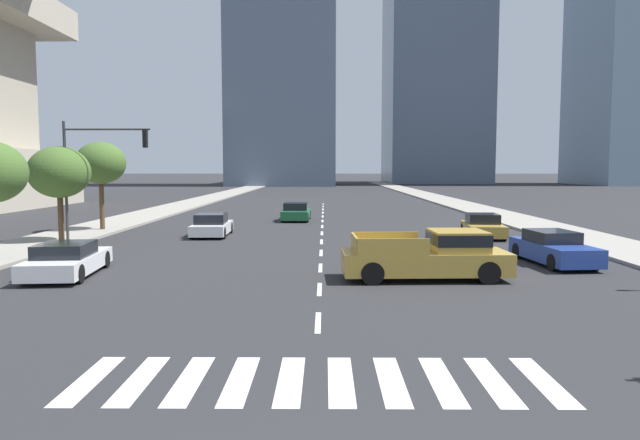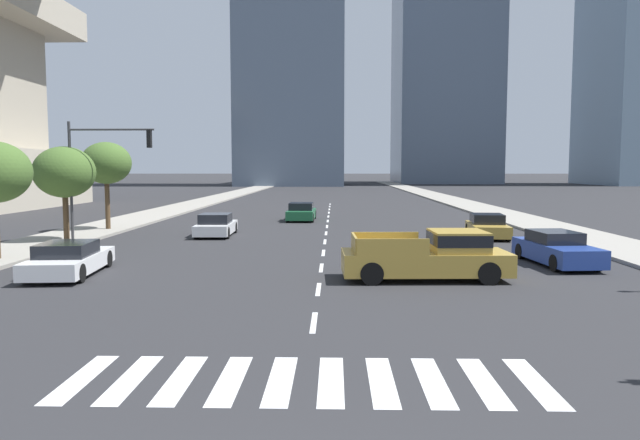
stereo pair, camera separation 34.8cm
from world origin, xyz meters
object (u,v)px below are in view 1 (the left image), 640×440
at_px(sedan_green_1, 296,212).
at_px(sedan_blue_2, 553,249).
at_px(street_tree_third, 101,163).
at_px(sedan_white_3, 212,226).
at_px(traffic_signal_far, 97,159).
at_px(pickup_truck, 433,256).
at_px(sedan_white_4, 67,260).
at_px(street_tree_second, 59,172).
at_px(sedan_gold_0, 483,227).

distance_m(sedan_green_1, sedan_blue_2, 22.28).
height_order(sedan_blue_2, street_tree_third, street_tree_third).
xyz_separation_m(sedan_white_3, traffic_signal_far, (-5.00, -3.42, 3.63)).
distance_m(sedan_blue_2, traffic_signal_far, 21.51).
distance_m(pickup_truck, street_tree_third, 22.93).
bearing_deg(sedan_white_3, street_tree_third, 70.08).
xyz_separation_m(sedan_white_4, traffic_signal_far, (-2.23, 8.83, 3.65)).
height_order(sedan_green_1, street_tree_second, street_tree_second).
distance_m(pickup_truck, traffic_signal_far, 17.99).
bearing_deg(sedan_green_1, pickup_truck, -164.47).
height_order(sedan_white_4, traffic_signal_far, traffic_signal_far).
relative_size(street_tree_second, street_tree_third, 0.91).
relative_size(sedan_gold_0, street_tree_third, 0.84).
relative_size(sedan_white_3, sedan_white_4, 0.90).
bearing_deg(sedan_white_4, pickup_truck, -97.85).
relative_size(sedan_white_3, traffic_signal_far, 0.73).
bearing_deg(pickup_truck, sedan_white_4, 175.27).
bearing_deg(sedan_white_3, sedan_white_4, 165.67).
bearing_deg(sedan_white_3, sedan_green_1, -24.81).
bearing_deg(sedan_green_1, street_tree_second, 140.68).
bearing_deg(street_tree_second, sedan_green_1, 49.39).
relative_size(sedan_gold_0, traffic_signal_far, 0.74).
height_order(sedan_blue_2, sedan_white_3, sedan_blue_2).
bearing_deg(sedan_white_3, street_tree_second, 113.19).
xyz_separation_m(pickup_truck, sedan_white_4, (-12.74, 0.55, -0.26)).
xyz_separation_m(sedan_gold_0, traffic_signal_far, (-19.93, -2.94, 3.62)).
bearing_deg(pickup_truck, street_tree_third, 136.03).
bearing_deg(sedan_white_3, traffic_signal_far, 122.75).
relative_size(pickup_truck, sedan_gold_0, 1.30).
xyz_separation_m(sedan_blue_2, sedan_white_4, (-18.09, -2.76, -0.05)).
relative_size(sedan_white_4, traffic_signal_far, 0.81).
height_order(sedan_green_1, street_tree_third, street_tree_third).
relative_size(sedan_blue_2, street_tree_third, 0.92).
xyz_separation_m(sedan_green_1, sedan_white_4, (-6.99, -22.08, -0.04)).
distance_m(sedan_blue_2, street_tree_second, 23.34).
bearing_deg(sedan_gold_0, street_tree_second, -77.63).
bearing_deg(sedan_green_1, sedan_white_3, 158.06).
bearing_deg(street_tree_third, sedan_gold_0, -7.24).
xyz_separation_m(sedan_gold_0, street_tree_second, (-21.90, -2.74, 2.97)).
bearing_deg(street_tree_second, sedan_blue_2, -15.71).
relative_size(pickup_truck, traffic_signal_far, 0.95).
bearing_deg(sedan_blue_2, sedan_gold_0, 177.14).
height_order(sedan_white_3, sedan_white_4, sedan_white_3).
distance_m(sedan_white_3, traffic_signal_far, 7.06).
xyz_separation_m(sedan_green_1, traffic_signal_far, (-9.22, -13.25, 3.61)).
height_order(sedan_gold_0, street_tree_third, street_tree_third).
xyz_separation_m(pickup_truck, street_tree_second, (-16.94, 9.59, 2.75)).
bearing_deg(sedan_gold_0, sedan_blue_2, 7.72).
bearing_deg(traffic_signal_far, pickup_truck, -32.09).
distance_m(pickup_truck, sedan_white_3, 16.23).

